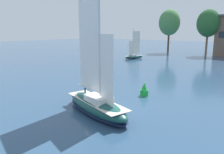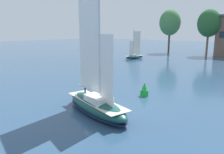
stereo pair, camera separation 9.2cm
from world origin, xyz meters
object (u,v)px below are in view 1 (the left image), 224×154
Objects in this scene: sailboat_main at (96,104)px; tree_shore_right at (169,23)px; tree_shore_left at (208,23)px; channel_buoy at (144,90)px; sailboat_moored_near_marina at (134,56)px.

tree_shore_right is at bearing 110.23° from sailboat_main.
tree_shore_left is at bearing 98.15° from sailboat_main.
tree_shore_right is 8.57× the size of channel_buoy.
sailboat_main is 7.17× the size of channel_buoy.
tree_shore_right is (-17.33, 0.94, 0.72)m from tree_shore_left.
sailboat_main is at bearing -69.77° from tree_shore_right.
channel_buoy is at bearing 87.06° from sailboat_main.
tree_shore_left reaches higher than sailboat_moored_near_marina.
tree_shore_right is 1.20× the size of sailboat_main.
tree_shore_left is 0.95× the size of tree_shore_right.
tree_shore_left is 77.05m from sailboat_main.
tree_shore_left is 17.37m from tree_shore_right.
sailboat_main is 1.50× the size of sailboat_moored_near_marina.
tree_shore_left is 1.13× the size of sailboat_main.
tree_shore_left is at bearing 59.71° from sailboat_moored_near_marina.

